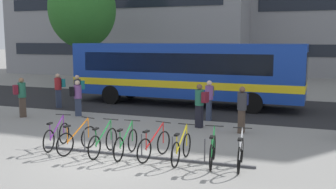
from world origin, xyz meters
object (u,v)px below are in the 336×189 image
object	(u,v)px
city_bus	(186,71)
commuter_olive_pack_1	(209,97)
commuter_navy_pack_4	(242,106)
commuter_teal_pack_6	(59,88)
parked_bicycle_red_4	(154,145)
parked_bicycle_green_2	(103,142)
commuter_maroon_pack_2	(21,95)
street_tree_0	(82,9)
parked_bicycle_yellow_5	(181,149)
parked_bicycle_white_7	(241,154)
commuter_black_pack_5	(77,96)
parked_bicycle_green_6	(213,151)
commuter_maroon_pack_0	(200,103)
parked_bicycle_orange_1	(77,140)
parked_bicycle_purple_0	(57,136)
parked_bicycle_green_3	(126,144)
commuter_teal_pack_3	(78,90)

from	to	relation	value
city_bus	commuter_olive_pack_1	distance (m)	4.11
commuter_navy_pack_4	commuter_teal_pack_6	xyz separation A→B (m)	(-9.53, 2.23, 0.01)
parked_bicycle_red_4	commuter_teal_pack_6	distance (m)	9.91
city_bus	parked_bicycle_green_2	world-z (taller)	city_bus
parked_bicycle_green_2	commuter_olive_pack_1	world-z (taller)	commuter_olive_pack_1
commuter_maroon_pack_2	street_tree_0	size ratio (longest dim) A/B	0.20
parked_bicycle_yellow_5	commuter_navy_pack_4	world-z (taller)	commuter_navy_pack_4
parked_bicycle_white_7	commuter_black_pack_5	size ratio (longest dim) A/B	1.07
commuter_olive_pack_1	commuter_teal_pack_6	bearing A→B (deg)	-95.12
parked_bicycle_red_4	parked_bicycle_green_6	bearing A→B (deg)	-78.39
city_bus	commuter_maroon_pack_0	distance (m)	5.43
parked_bicycle_orange_1	commuter_navy_pack_4	world-z (taller)	commuter_navy_pack_4
parked_bicycle_orange_1	parked_bicycle_white_7	world-z (taller)	same
parked_bicycle_red_4	commuter_black_pack_5	xyz separation A→B (m)	(-5.61, 4.65, 0.54)
city_bus	parked_bicycle_purple_0	xyz separation A→B (m)	(-1.35, -9.24, -1.39)
parked_bicycle_white_7	parked_bicycle_yellow_5	bearing A→B (deg)	87.48
commuter_olive_pack_1	commuter_navy_pack_4	bearing A→B (deg)	41.49
parked_bicycle_purple_0	parked_bicycle_yellow_5	xyz separation A→B (m)	(4.14, -0.00, 0.00)
commuter_teal_pack_6	commuter_olive_pack_1	bearing A→B (deg)	132.55
commuter_navy_pack_4	commuter_black_pack_5	world-z (taller)	commuter_navy_pack_4
commuter_maroon_pack_0	commuter_black_pack_5	distance (m)	5.80
parked_bicycle_orange_1	commuter_maroon_pack_0	bearing A→B (deg)	-19.71
parked_bicycle_red_4	parked_bicycle_yellow_5	world-z (taller)	same
parked_bicycle_green_3	commuter_teal_pack_3	world-z (taller)	commuter_teal_pack_3
city_bus	commuter_teal_pack_3	size ratio (longest dim) A/B	7.08
parked_bicycle_white_7	commuter_navy_pack_4	xyz separation A→B (m)	(-0.62, 3.95, 0.61)
commuter_olive_pack_1	parked_bicycle_green_6	bearing A→B (deg)	13.18
parked_bicycle_purple_0	parked_bicycle_orange_1	distance (m)	0.87
parked_bicycle_white_7	commuter_teal_pack_6	xyz separation A→B (m)	(-10.16, 6.18, 0.62)
parked_bicycle_white_7	commuter_maroon_pack_0	distance (m)	4.85
commuter_navy_pack_4	street_tree_0	distance (m)	18.46
parked_bicycle_purple_0	parked_bicycle_green_6	distance (m)	5.01
parked_bicycle_purple_0	commuter_maroon_pack_0	world-z (taller)	commuter_maroon_pack_0
parked_bicycle_green_2	commuter_maroon_pack_2	bearing A→B (deg)	58.62
parked_bicycle_red_4	parked_bicycle_green_6	world-z (taller)	same
commuter_black_pack_5	parked_bicycle_orange_1	bearing A→B (deg)	-100.07
parked_bicycle_green_3	city_bus	bearing A→B (deg)	3.87
commuter_maroon_pack_2	commuter_black_pack_5	bearing A→B (deg)	-26.49
commuter_olive_pack_1	parked_bicycle_green_3	bearing A→B (deg)	-11.69
parked_bicycle_white_7	commuter_teal_pack_3	size ratio (longest dim) A/B	1.01
parked_bicycle_green_6	commuter_teal_pack_6	size ratio (longest dim) A/B	0.99
parked_bicycle_green_3	commuter_maroon_pack_0	world-z (taller)	commuter_maroon_pack_0
parked_bicycle_green_6	commuter_maroon_pack_2	bearing A→B (deg)	60.61
parked_bicycle_green_6	parked_bicycle_red_4	bearing A→B (deg)	81.85
parked_bicycle_green_2	commuter_black_pack_5	world-z (taller)	commuter_black_pack_5
parked_bicycle_purple_0	parked_bicycle_white_7	bearing A→B (deg)	-98.11
parked_bicycle_purple_0	parked_bicycle_white_7	size ratio (longest dim) A/B	0.99
city_bus	commuter_navy_pack_4	world-z (taller)	city_bus
commuter_olive_pack_1	commuter_black_pack_5	world-z (taller)	commuter_olive_pack_1
parked_bicycle_green_3	commuter_black_pack_5	bearing A→B (deg)	42.15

